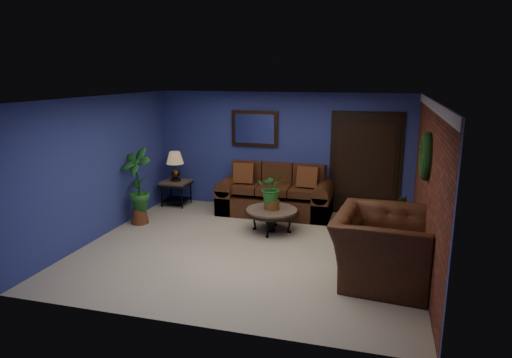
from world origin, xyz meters
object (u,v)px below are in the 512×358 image
(table_lamp, at_px, (175,163))
(end_table, at_px, (176,187))
(coffee_table, at_px, (272,212))
(armchair, at_px, (383,247))
(sofa, at_px, (276,197))
(side_chair, at_px, (308,191))

(table_lamp, bearing_deg, end_table, 135.00)
(coffee_table, xyz_separation_m, end_table, (-2.46, 1.13, 0.05))
(end_table, distance_m, armchair, 5.19)
(coffee_table, relative_size, armchair, 0.67)
(sofa, distance_m, end_table, 2.27)
(sofa, distance_m, table_lamp, 2.35)
(sofa, bearing_deg, armchair, -51.24)
(coffee_table, distance_m, table_lamp, 2.77)
(coffee_table, height_order, armchair, armchair)
(sofa, xyz_separation_m, end_table, (-2.27, -0.04, 0.08))
(end_table, relative_size, side_chair, 0.68)
(side_chair, height_order, armchair, armchair)
(sofa, height_order, side_chair, sofa)
(coffee_table, bearing_deg, sofa, 99.37)
(coffee_table, distance_m, side_chair, 1.29)
(table_lamp, bearing_deg, side_chair, 1.29)
(sofa, height_order, coffee_table, sofa)
(end_table, xyz_separation_m, table_lamp, (0.00, -0.00, 0.54))
(sofa, relative_size, side_chair, 2.60)
(coffee_table, xyz_separation_m, table_lamp, (-2.46, 1.13, 0.59))
(sofa, height_order, end_table, sofa)
(end_table, xyz_separation_m, side_chair, (2.94, 0.07, 0.08))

